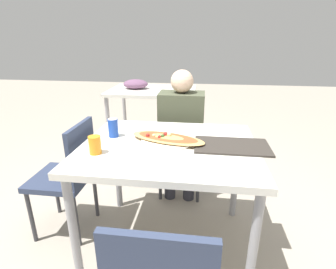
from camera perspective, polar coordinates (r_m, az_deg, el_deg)
name	(u,v)px	position (r m, az deg, el deg)	size (l,w,h in m)	color
ground_plane	(169,243)	(2.07, 0.17, -22.48)	(14.00, 14.00, 0.00)	#9E9384
dining_table	(169,156)	(1.67, 0.20, -4.73)	(1.09, 0.90, 0.78)	silver
chair_far_seated	(182,141)	(2.46, 3.02, -1.41)	(0.40, 0.40, 0.86)	#2D3851
chair_side_left	(69,172)	(2.04, -20.74, -7.70)	(0.40, 0.40, 0.86)	#2D3851
person_seated	(181,125)	(2.29, 2.87, 1.97)	(0.39, 0.27, 1.16)	#2D2D38
pizza_main	(167,139)	(1.68, -0.14, -0.93)	(0.53, 0.33, 0.05)	white
soda_can	(113,128)	(1.78, -11.85, 1.44)	(0.07, 0.07, 0.12)	#1E47B2
drink_glass	(95,145)	(1.55, -15.62, -2.19)	(0.07, 0.07, 0.11)	orange
serving_tray	(232,146)	(1.65, 13.70, -2.41)	(0.45, 0.27, 0.01)	#332D28
background_table	(150,94)	(3.45, -4.03, 8.84)	(1.10, 0.80, 0.90)	silver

